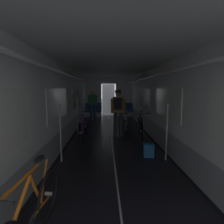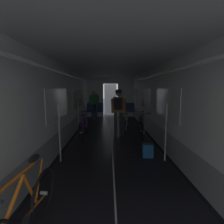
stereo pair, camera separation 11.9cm
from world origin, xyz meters
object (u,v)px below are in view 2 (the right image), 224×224
(bicycle_silver_in_aisle, at_px, (127,125))
(bicycle_black, at_px, (141,126))
(bench_seat_far_right, at_px, (126,109))
(bicycle_purple, at_px, (84,128))
(bicycle_orange, at_px, (23,216))
(backpack_on_floor, at_px, (148,150))
(person_standing_near_bench, at_px, (94,103))
(person_cyclist_aisle, at_px, (118,108))
(bench_seat_far_left, at_px, (95,109))

(bicycle_silver_in_aisle, bearing_deg, bicycle_black, -26.52)
(bench_seat_far_right, relative_size, bicycle_purple, 0.58)
(bicycle_orange, bearing_deg, backpack_on_floor, 53.48)
(bicycle_black, relative_size, backpack_on_floor, 4.98)
(bench_seat_far_right, height_order, person_standing_near_bench, person_standing_near_bench)
(bicycle_black, xyz_separation_m, person_standing_near_bench, (-1.98, 3.42, 0.59))
(person_cyclist_aisle, bearing_deg, bicycle_purple, -172.20)
(bench_seat_far_left, bearing_deg, person_cyclist_aisle, -73.21)
(person_cyclist_aisle, distance_m, backpack_on_floor, 2.23)
(person_cyclist_aisle, bearing_deg, bicycle_orange, -105.69)
(bench_seat_far_left, bearing_deg, backpack_on_floor, -72.54)
(bicycle_black, height_order, backpack_on_floor, bicycle_black)
(bicycle_black, relative_size, person_cyclist_aisle, 0.98)
(bicycle_black, bearing_deg, bicycle_orange, -114.89)
(person_cyclist_aisle, height_order, backpack_on_floor, person_cyclist_aisle)
(bench_seat_far_left, xyz_separation_m, person_cyclist_aisle, (1.15, -3.80, 0.50))
(bicycle_orange, height_order, bicycle_black, bicycle_black)
(bicycle_orange, height_order, person_cyclist_aisle, person_cyclist_aisle)
(bench_seat_far_left, relative_size, bicycle_purple, 0.58)
(bench_seat_far_left, distance_m, bicycle_orange, 8.34)
(bicycle_black, bearing_deg, person_standing_near_bench, 120.10)
(bench_seat_far_right, height_order, bicycle_silver_in_aisle, bench_seat_far_right)
(bicycle_black, height_order, bicycle_silver_in_aisle, bicycle_black)
(person_cyclist_aisle, relative_size, bicycle_silver_in_aisle, 1.03)
(bench_seat_far_left, distance_m, bench_seat_far_right, 1.80)
(bicycle_purple, relative_size, person_standing_near_bench, 1.00)
(bicycle_black, distance_m, bicycle_silver_in_aisle, 0.57)
(person_cyclist_aisle, relative_size, person_standing_near_bench, 1.03)
(bicycle_purple, distance_m, person_cyclist_aisle, 1.42)
(bicycle_purple, xyz_separation_m, person_cyclist_aisle, (1.23, 0.17, 0.69))
(bicycle_silver_in_aisle, height_order, person_standing_near_bench, person_standing_near_bench)
(bicycle_silver_in_aisle, bearing_deg, bicycle_orange, -108.43)
(person_standing_near_bench, bearing_deg, bicycle_black, -59.90)
(person_standing_near_bench, xyz_separation_m, backpack_on_floor, (1.80, -5.36, -0.81))
(bench_seat_far_left, relative_size, bicycle_black, 0.58)
(bench_seat_far_right, bearing_deg, person_cyclist_aisle, -99.75)
(bench_seat_far_right, bearing_deg, bench_seat_far_left, 180.00)
(bench_seat_far_left, height_order, bench_seat_far_right, same)
(bicycle_black, relative_size, bicycle_silver_in_aisle, 1.01)
(bicycle_black, bearing_deg, backpack_on_floor, -95.29)
(bench_seat_far_left, bearing_deg, person_standing_near_bench, -89.59)
(bicycle_orange, relative_size, person_standing_near_bench, 1.00)
(backpack_on_floor, bearing_deg, bicycle_black, 84.71)
(bicycle_orange, bearing_deg, bicycle_black, 65.11)
(bench_seat_far_right, distance_m, bicycle_purple, 4.40)
(bench_seat_far_left, xyz_separation_m, bench_seat_far_right, (1.80, 0.00, 0.00))
(bench_seat_far_right, bearing_deg, bicycle_black, -87.25)
(bench_seat_far_left, height_order, bicycle_silver_in_aisle, bench_seat_far_left)
(bench_seat_far_right, xyz_separation_m, person_standing_near_bench, (-1.80, -0.38, 0.41))
(bicycle_purple, bearing_deg, bench_seat_far_right, 64.60)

